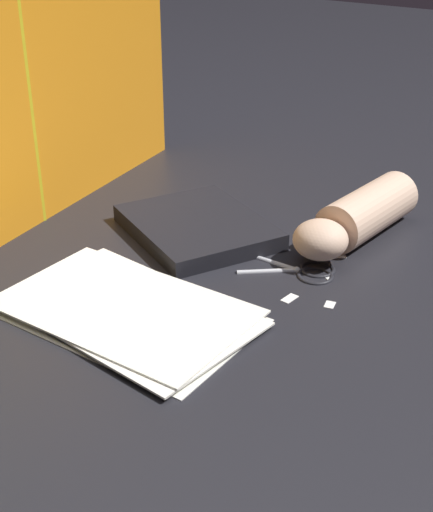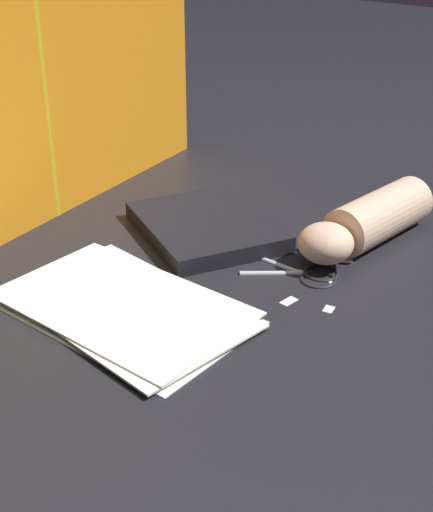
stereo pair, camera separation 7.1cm
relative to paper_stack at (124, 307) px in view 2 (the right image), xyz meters
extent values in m
plane|color=black|center=(0.08, -0.06, -0.01)|extent=(6.00, 6.00, 0.00)
cube|color=orange|center=(0.27, 0.38, 0.22)|extent=(0.63, 0.15, 0.46)
cube|color=white|center=(0.00, 0.00, 0.00)|extent=(0.23, 0.36, 0.00)
cube|color=white|center=(0.00, 0.00, 0.00)|extent=(0.23, 0.36, 0.00)
cube|color=white|center=(0.00, 0.00, 0.00)|extent=(0.24, 0.36, 0.00)
cube|color=white|center=(0.00, 0.00, 0.00)|extent=(0.23, 0.36, 0.00)
cube|color=black|center=(0.27, 0.08, 0.01)|extent=(0.29, 0.32, 0.03)
sphere|color=silver|center=(0.26, -0.12, 0.00)|extent=(0.01, 0.01, 0.01)
cylinder|color=silver|center=(0.23, -0.09, 0.00)|extent=(0.07, 0.08, 0.01)
torus|color=black|center=(0.28, -0.15, 0.00)|extent=(0.08, 0.08, 0.01)
cylinder|color=silver|center=(0.26, -0.08, 0.00)|extent=(0.01, 0.10, 0.01)
torus|color=black|center=(0.26, -0.16, 0.00)|extent=(0.06, 0.06, 0.01)
cylinder|color=beige|center=(0.45, -0.15, 0.04)|extent=(0.21, 0.10, 0.08)
ellipsoid|color=beige|center=(0.30, -0.14, 0.04)|extent=(0.09, 0.09, 0.06)
cube|color=white|center=(0.27, -0.17, -0.01)|extent=(0.01, 0.02, 0.00)
cube|color=white|center=(0.18, -0.16, -0.01)|extent=(0.03, 0.02, 0.00)
cube|color=white|center=(0.20, -0.22, -0.01)|extent=(0.02, 0.02, 0.00)
cube|color=white|center=(0.34, -0.15, -0.01)|extent=(0.03, 0.03, 0.00)
camera|label=1|loc=(-0.61, -0.62, 0.52)|focal=50.00mm
camera|label=2|loc=(-0.56, -0.67, 0.52)|focal=50.00mm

